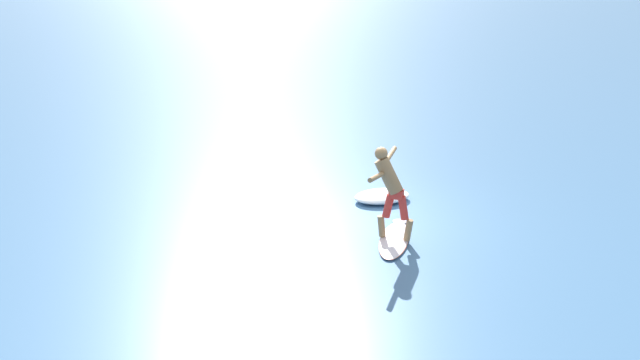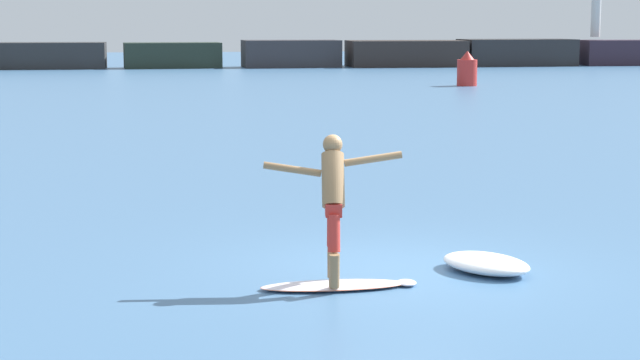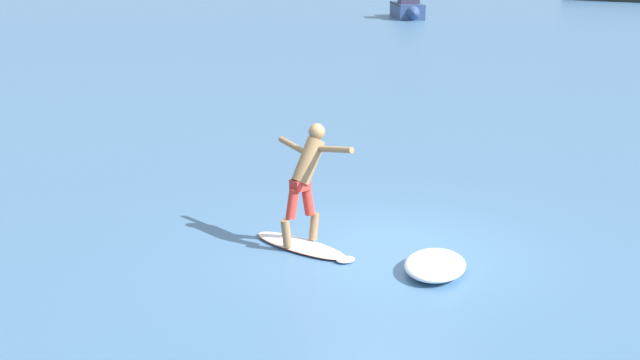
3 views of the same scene
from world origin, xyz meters
name	(u,v)px [view 1 (image 1 of 3)]	position (x,y,z in m)	size (l,w,h in m)	color
ground_plane	(362,219)	(0.00, 0.00, 0.00)	(200.00, 200.00, 0.00)	teal
surfboard	(395,239)	(-0.94, -0.80, 0.04)	(1.95, 0.55, 0.21)	white
surfer	(390,185)	(-0.95, -0.66, 1.15)	(1.72, 0.82, 1.80)	#936E47
wave_foam_at_tail	(382,196)	(1.14, -0.25, 0.12)	(1.40, 1.55, 0.23)	white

